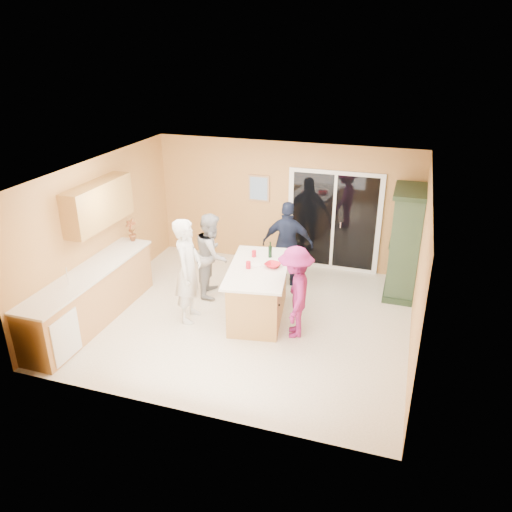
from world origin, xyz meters
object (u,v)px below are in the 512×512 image
(woman_grey, at_px, (212,255))
(kitchen_island, at_px, (258,293))
(woman_white, at_px, (188,271))
(woman_navy, at_px, (288,244))
(woman_magenta, at_px, (295,292))
(green_hutch, at_px, (405,244))

(woman_grey, bearing_deg, kitchen_island, -130.92)
(kitchen_island, relative_size, woman_white, 1.05)
(kitchen_island, relative_size, woman_navy, 1.14)
(kitchen_island, relative_size, woman_magenta, 1.25)
(kitchen_island, height_order, woman_navy, woman_navy)
(kitchen_island, bearing_deg, woman_grey, 143.06)
(kitchen_island, xyz_separation_m, woman_white, (-1.09, -0.43, 0.47))
(woman_white, distance_m, woman_grey, 1.01)
(green_hutch, xyz_separation_m, woman_grey, (-3.38, -1.10, -0.20))
(kitchen_island, bearing_deg, woman_white, -167.53)
(woman_grey, height_order, woman_magenta, woman_grey)
(kitchen_island, height_order, woman_magenta, woman_magenta)
(woman_magenta, bearing_deg, woman_grey, -130.57)
(kitchen_island, distance_m, woman_magenta, 0.88)
(green_hutch, relative_size, woman_white, 1.12)
(woman_white, xyz_separation_m, woman_navy, (1.25, 1.82, -0.07))
(kitchen_island, xyz_separation_m, woman_grey, (-1.08, 0.57, 0.35))
(woman_grey, distance_m, woman_magenta, 2.04)
(woman_navy, bearing_deg, kitchen_island, 77.06)
(woman_white, height_order, woman_navy, woman_white)
(kitchen_island, xyz_separation_m, green_hutch, (2.30, 1.66, 0.55))
(kitchen_island, height_order, woman_grey, woman_grey)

